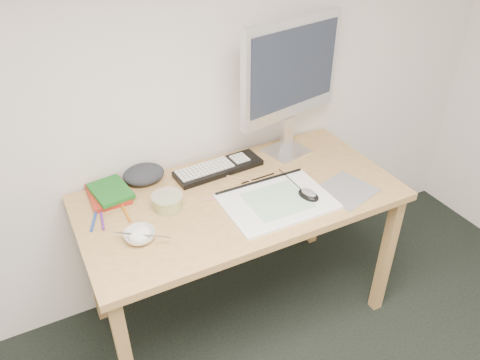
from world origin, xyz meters
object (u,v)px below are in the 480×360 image
object	(u,v)px
desk	(241,209)
keyboard	(219,168)
rice_bowl	(140,236)
sketchpad	(277,202)
monitor	(291,73)

from	to	relation	value
desk	keyboard	bearing A→B (deg)	90.68
keyboard	rice_bowl	bearing A→B (deg)	-150.66
sketchpad	monitor	bearing A→B (deg)	53.20
desk	sketchpad	size ratio (longest dim) A/B	3.07
rice_bowl	sketchpad	bearing A→B (deg)	-3.44
rice_bowl	desk	bearing A→B (deg)	10.52
desk	monitor	xyz separation A→B (m)	(0.38, 0.23, 0.50)
keyboard	monitor	size ratio (longest dim) A/B	0.64
sketchpad	rice_bowl	xyz separation A→B (m)	(-0.59, 0.04, 0.01)
sketchpad	monitor	world-z (taller)	monitor
monitor	keyboard	bearing A→B (deg)	168.47
sketchpad	keyboard	bearing A→B (deg)	108.38
keyboard	monitor	xyz separation A→B (m)	(0.38, 0.00, 0.40)
desk	rice_bowl	xyz separation A→B (m)	(-0.48, -0.09, 0.10)
keyboard	sketchpad	bearing A→B (deg)	-75.59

